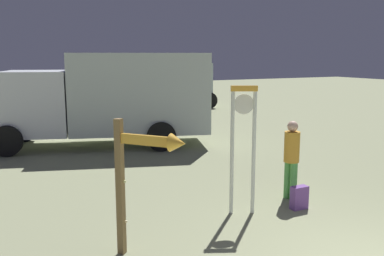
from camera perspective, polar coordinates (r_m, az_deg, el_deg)
name	(u,v)px	position (r m, az deg, el deg)	size (l,w,h in m)	color
standing_clock	(243,137)	(7.61, 6.98, -1.29)	(0.47, 0.27, 2.36)	silver
arrow_sign	(143,166)	(5.88, -6.67, -5.11)	(0.83, 0.95, 2.02)	olive
person_near_clock	(291,156)	(8.65, 13.40, -3.73)	(0.31, 0.31, 1.61)	#50A049
backpack	(299,198)	(8.33, 14.37, -9.18)	(0.33, 0.20, 0.45)	#734797
box_truck_near	(114,96)	(13.68, -10.56, 4.31)	(6.87, 4.15, 2.97)	silver
box_truck_far	(150,79)	(23.42, -5.71, 6.66)	(6.81, 3.56, 2.96)	silver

